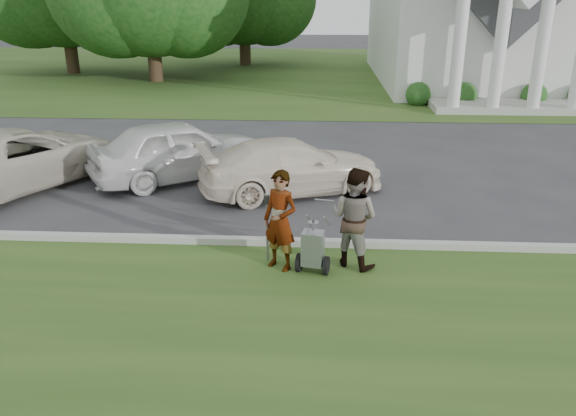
# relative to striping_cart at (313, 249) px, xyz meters

# --- Properties ---
(ground) EXTENTS (120.00, 120.00, 0.00)m
(ground) POSITION_rel_striping_cart_xyz_m (-1.09, 0.54, -0.45)
(ground) COLOR #333335
(ground) RESTS_ON ground
(grass_strip) EXTENTS (80.00, 7.00, 0.01)m
(grass_strip) POSITION_rel_striping_cart_xyz_m (-1.09, -2.46, -0.45)
(grass_strip) COLOR #2A4919
(grass_strip) RESTS_ON ground
(church_lawn) EXTENTS (80.00, 30.00, 0.01)m
(church_lawn) POSITION_rel_striping_cart_xyz_m (-1.09, 27.54, -0.45)
(church_lawn) COLOR #2A4919
(church_lawn) RESTS_ON ground
(curb) EXTENTS (80.00, 0.18, 0.15)m
(curb) POSITION_rel_striping_cart_xyz_m (-1.09, 1.09, -0.38)
(curb) COLOR #9E9E93
(curb) RESTS_ON ground
(striping_cart) EXTENTS (0.68, 1.20, 1.05)m
(striping_cart) POSITION_rel_striping_cart_xyz_m (0.00, 0.00, 0.00)
(striping_cart) COLOR black
(striping_cart) RESTS_ON ground
(person_left) EXTENTS (0.79, 0.72, 1.81)m
(person_left) POSITION_rel_striping_cart_xyz_m (-0.58, 0.14, 0.45)
(person_left) COLOR #999999
(person_left) RESTS_ON ground
(person_right) EXTENTS (1.12, 1.06, 1.83)m
(person_right) POSITION_rel_striping_cart_xyz_m (0.72, 0.34, 0.46)
(person_right) COLOR #999999
(person_right) RESTS_ON ground
(parking_meter_near) EXTENTS (0.09, 0.08, 1.31)m
(parking_meter_near) POSITION_rel_striping_cart_xyz_m (-0.84, 0.42, 0.37)
(parking_meter_near) COLOR gray
(parking_meter_near) RESTS_ON ground
(car_a) EXTENTS (4.74, 5.93, 1.50)m
(car_a) POSITION_rel_striping_cart_xyz_m (-7.47, 4.38, 0.30)
(car_a) COLOR beige
(car_a) RESTS_ON ground
(car_b) EXTENTS (4.91, 4.13, 1.58)m
(car_b) POSITION_rel_striping_cart_xyz_m (-3.59, 5.21, 0.34)
(car_b) COLOR silver
(car_b) RESTS_ON ground
(car_c) EXTENTS (4.94, 3.45, 1.33)m
(car_c) POSITION_rel_striping_cart_xyz_m (-0.59, 4.29, 0.21)
(car_c) COLOR #F1E2CC
(car_c) RESTS_ON ground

